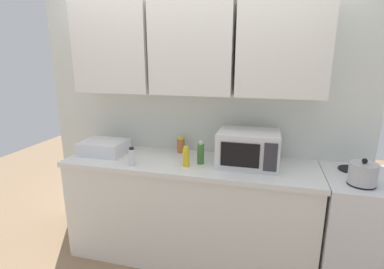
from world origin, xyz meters
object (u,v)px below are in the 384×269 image
bottle_clear_tall (132,157)px  bottle_green_oil (201,153)px  dish_rack (104,147)px  bottle_spice_jar (181,145)px  kettle (363,173)px  bottle_yellow_mustard (186,157)px  microwave (248,148)px  stove_range (372,235)px

bottle_clear_tall → bottle_green_oil: bearing=18.3°
dish_rack → bottle_spice_jar: bearing=17.8°
kettle → bottle_spice_jar: (-1.40, 0.37, -0.01)m
bottle_clear_tall → bottle_yellow_mustard: 0.44m
microwave → bottle_spice_jar: size_ratio=3.27×
dish_rack → bottle_green_oil: bearing=-1.9°
microwave → bottle_green_oil: microwave is taller
bottle_yellow_mustard → bottle_spice_jar: (-0.14, 0.33, -0.01)m
bottle_clear_tall → bottle_spice_jar: size_ratio=1.02×
bottle_clear_tall → bottle_yellow_mustard: bottle_yellow_mustard is taller
microwave → bottle_clear_tall: microwave is taller
stove_range → dish_rack: (-2.23, 0.02, 0.51)m
kettle → bottle_spice_jar: size_ratio=1.23×
bottle_spice_jar → stove_range: bearing=-8.4°
kettle → bottle_yellow_mustard: kettle is taller
bottle_clear_tall → bottle_yellow_mustard: (0.43, 0.08, 0.01)m
dish_rack → bottle_green_oil: bottle_green_oil is taller
bottle_clear_tall → bottle_spice_jar: 0.50m
microwave → bottle_spice_jar: microwave is taller
stove_range → bottle_clear_tall: bottle_clear_tall is taller
bottle_yellow_mustard → bottle_green_oil: bearing=42.4°
bottle_spice_jar → dish_rack: bearing=-162.2°
microwave → dish_rack: bearing=-178.5°
bottle_spice_jar → microwave: bearing=-16.1°
kettle → dish_rack: 2.07m
kettle → bottle_spice_jar: kettle is taller
bottle_spice_jar → bottle_green_oil: bearing=-44.9°
bottle_yellow_mustard → kettle: bearing=-1.8°
bottle_clear_tall → microwave: bearing=14.8°
kettle → microwave: microwave is taller
dish_rack → bottle_spice_jar: 0.69m
stove_range → bottle_green_oil: bottle_green_oil is taller
kettle → bottle_green_oil: same height
kettle → bottle_spice_jar: 1.45m
stove_range → bottle_clear_tall: (-1.86, -0.18, 0.52)m
bottle_clear_tall → bottle_yellow_mustard: bearing=11.1°
dish_rack → bottle_yellow_mustard: bottle_yellow_mustard is taller
bottle_green_oil → bottle_yellow_mustard: size_ratio=1.15×
dish_rack → bottle_yellow_mustard: (0.80, -0.12, 0.02)m
dish_rack → bottle_green_oil: size_ratio=1.99×
kettle → bottle_clear_tall: (-1.69, -0.04, -0.01)m
bottle_yellow_mustard → stove_range: bearing=4.0°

